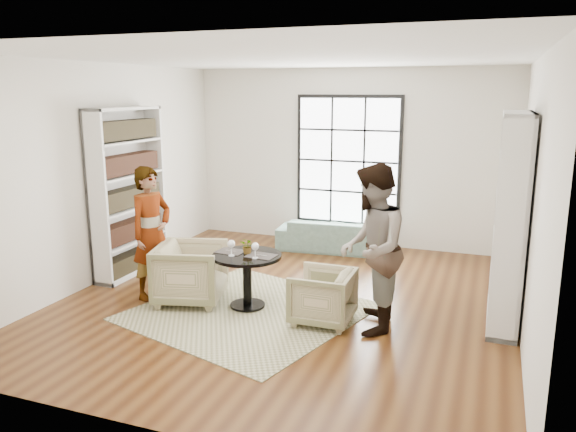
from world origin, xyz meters
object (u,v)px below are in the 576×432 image
at_px(armchair_left, 191,273).
at_px(wine_glass_left, 231,244).
at_px(person_right, 371,249).
at_px(pedestal_table, 247,269).
at_px(armchair_right, 322,296).
at_px(sofa, 332,235).
at_px(person_left, 151,233).
at_px(flower_centerpiece, 248,246).
at_px(wine_glass_right, 255,247).

bearing_deg(armchair_left, wine_glass_left, -108.91).
relative_size(armchair_left, person_right, 0.45).
relative_size(pedestal_table, armchair_left, 1.01).
height_order(armchair_right, person_right, person_right).
relative_size(sofa, person_left, 1.05).
bearing_deg(person_left, flower_centerpiece, -70.23).
bearing_deg(armchair_right, pedestal_table, -97.53).
bearing_deg(sofa, person_right, 108.89).
distance_m(pedestal_table, wine_glass_right, 0.38).
bearing_deg(sofa, wine_glass_left, 77.32).
distance_m(wine_glass_left, wine_glass_right, 0.31).
height_order(sofa, wine_glass_right, wine_glass_right).
xyz_separation_m(pedestal_table, sofa, (0.27, 2.83, -0.23)).
height_order(armchair_right, wine_glass_right, wine_glass_right).
bearing_deg(person_left, armchair_right, -76.20).
height_order(armchair_left, armchair_right, armchair_left).
bearing_deg(person_right, wine_glass_right, -98.71).
bearing_deg(person_left, wine_glass_right, -76.34).
height_order(pedestal_table, person_left, person_left).
distance_m(armchair_right, wine_glass_left, 1.26).
bearing_deg(wine_glass_left, armchair_left, 176.12).
height_order(armchair_left, wine_glass_right, wine_glass_right).
bearing_deg(sofa, armchair_left, 66.18).
xyz_separation_m(wine_glass_left, wine_glass_right, (0.31, 0.01, -0.00)).
relative_size(pedestal_table, wine_glass_left, 4.27).
bearing_deg(pedestal_table, wine_glass_right, -34.72).
height_order(wine_glass_right, flower_centerpiece, flower_centerpiece).
bearing_deg(wine_glass_right, wine_glass_left, -178.59).
xyz_separation_m(armchair_right, wine_glass_left, (-1.15, 0.01, 0.51)).
bearing_deg(wine_glass_right, armchair_left, 177.93).
height_order(person_right, flower_centerpiece, person_right).
height_order(armchair_right, person_left, person_left).
xyz_separation_m(sofa, armchair_left, (-1.01, -2.91, 0.12)).
bearing_deg(wine_glass_left, pedestal_table, 38.65).
relative_size(person_left, wine_glass_left, 8.60).
bearing_deg(flower_centerpiece, armchair_left, -171.67).
height_order(pedestal_table, sofa, pedestal_table).
bearing_deg(person_left, sofa, -13.29).
height_order(person_left, person_right, person_right).
bearing_deg(armchair_right, flower_centerpiece, -99.26).
bearing_deg(flower_centerpiece, sofa, 84.56).
height_order(pedestal_table, flower_centerpiece, flower_centerpiece).
relative_size(armchair_right, flower_centerpiece, 3.49).
xyz_separation_m(armchair_right, wine_glass_right, (-0.84, 0.01, 0.50)).
relative_size(person_left, wine_glass_right, 8.81).
bearing_deg(pedestal_table, sofa, 84.58).
xyz_separation_m(armchair_right, person_left, (-2.30, 0.05, 0.54)).
distance_m(armchair_right, flower_centerpiece, 1.11).
xyz_separation_m(pedestal_table, wine_glass_right, (0.16, -0.11, 0.32)).
relative_size(wine_glass_left, flower_centerpiece, 1.00).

